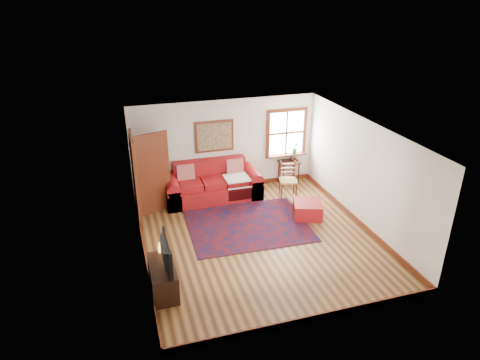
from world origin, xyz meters
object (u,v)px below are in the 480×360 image
object	(u,v)px
side_table	(289,165)
media_cabinet	(163,278)
ladder_back_chair	(288,178)
red_leather_sofa	(212,186)
red_ottoman	(307,209)

from	to	relation	value
side_table	media_cabinet	xyz separation A→B (m)	(-4.05, -3.74, -0.27)
ladder_back_chair	media_cabinet	bearing A→B (deg)	-141.13
red_leather_sofa	ladder_back_chair	size ratio (longest dim) A/B	2.62
ladder_back_chair	media_cabinet	world-z (taller)	ladder_back_chair
red_leather_sofa	side_table	xyz separation A→B (m)	(2.28, 0.26, 0.23)
red_leather_sofa	media_cabinet	size ratio (longest dim) A/B	2.49
ladder_back_chair	media_cabinet	size ratio (longest dim) A/B	0.95
side_table	red_ottoman	bearing A→B (deg)	-99.29
red_leather_sofa	side_table	bearing A→B (deg)	6.56
red_ottoman	side_table	size ratio (longest dim) A/B	0.99
side_table	media_cabinet	world-z (taller)	side_table
red_leather_sofa	media_cabinet	distance (m)	3.90
red_leather_sofa	side_table	distance (m)	2.31
ladder_back_chair	red_ottoman	bearing A→B (deg)	-88.68
red_ottoman	ladder_back_chair	distance (m)	1.23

